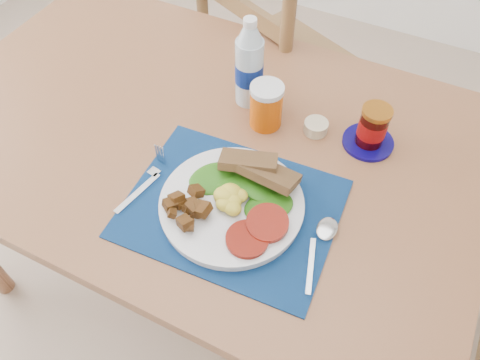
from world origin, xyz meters
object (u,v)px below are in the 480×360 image
Objects in this scene: chair_far at (269,38)px; water_bottle at (249,67)px; jam_on_saucer at (372,129)px; juice_glass at (266,107)px; breakfast_plate at (228,202)px.

chair_far is 0.52m from water_bottle.
chair_far reaches higher than jam_on_saucer.
water_bottle is at bearing 141.53° from juice_glass.
jam_on_saucer is (0.21, 0.32, 0.02)m from breakfast_plate.
breakfast_plate is 2.48× the size of jam_on_saucer.
breakfast_plate is at bearing -123.74° from jam_on_saucer.
chair_far is 10.19× the size of jam_on_saucer.
breakfast_plate is 1.27× the size of water_bottle.
water_bottle is 1.95× the size of jam_on_saucer.
chair_far is 0.67m from jam_on_saucer.
juice_glass is (0.20, -0.50, 0.18)m from chair_far.
breakfast_plate is 0.38m from jam_on_saucer.
water_bottle is (-0.11, 0.33, 0.08)m from breakfast_plate.
breakfast_plate is at bearing 131.08° from chair_far.
jam_on_saucer reaches higher than breakfast_plate.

